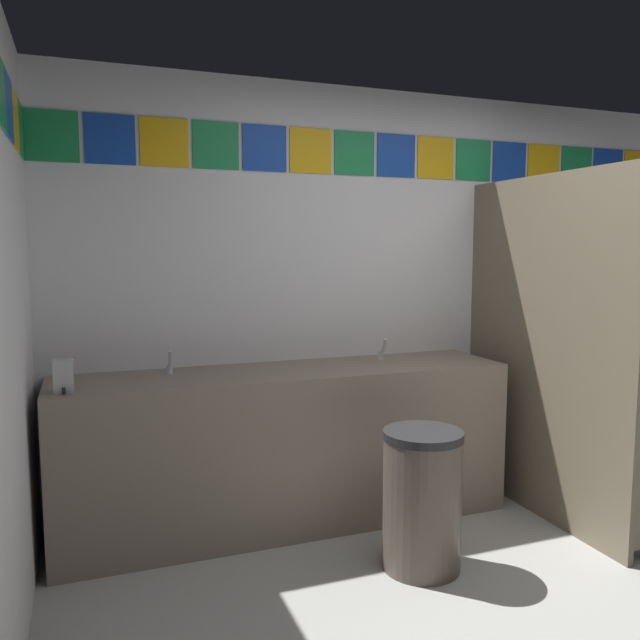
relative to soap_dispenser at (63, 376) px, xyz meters
The scene contains 9 objects.
ground_plane 2.64m from the soap_dispenser, 31.47° to the right, with size 9.94×9.94×0.00m, color #9E9E99.
wall_back 2.18m from the soap_dispenser, 13.51° to the left, with size 4.52×0.09×2.52m.
vanity_counter 1.27m from the soap_dispenser, ahead, with size 2.52×0.58×0.88m.
faucet_left 0.58m from the soap_dispenser, 26.74° to the left, with size 0.04×0.10×0.14m.
faucet_right 1.80m from the soap_dispenser, ahead, with size 0.04×0.10×0.14m.
soap_dispenser is the anchor object (origin of this frame).
stall_divider 2.77m from the soap_dispenser, ahead, with size 0.92×1.39×1.97m.
toilet 3.24m from the soap_dispenser, ahead, with size 0.39×0.49×0.74m.
trash_bin 1.80m from the soap_dispenser, 19.18° to the right, with size 0.39×0.39×0.69m.
Camera 1 is at (-1.99, -1.86, 1.55)m, focal length 35.51 mm.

